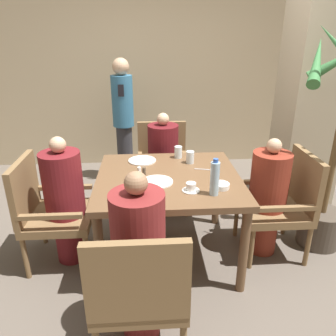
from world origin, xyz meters
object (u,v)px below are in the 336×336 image
Objects in this scene: diner_in_near_chair at (139,258)px; glass_tall_near at (190,157)px; chair_right_side at (284,201)px; teacup_with_saucer at (191,188)px; diner_in_left_chair at (65,200)px; chair_far_side at (163,163)px; plate_main_right at (157,182)px; diner_in_right_chair at (268,196)px; bowl_small at (221,186)px; standing_host at (123,118)px; diner_in_far_chair at (163,162)px; chair_near_corner at (139,288)px; potted_palm at (332,169)px; plate_main_left at (142,161)px; water_bottle at (215,178)px; chair_left_side at (48,208)px; glass_tall_mid at (178,152)px.

diner_in_near_chair is 1.21m from glass_tall_near.
teacup_with_saucer is at bearing -161.96° from chair_right_side.
diner_in_left_chair is 1.03m from diner_in_near_chair.
chair_far_side reaches higher than plate_main_right.
chair_right_side is at bearing -0.00° from diner_in_right_chair.
diner_in_left_chair is 8.61× the size of bowl_small.
standing_host reaches higher than diner_in_right_chair.
diner_in_far_chair is 4.39× the size of plate_main_right.
potted_palm is (1.65, 1.03, 0.26)m from chair_near_corner.
chair_far_side is 0.87× the size of diner_in_right_chair.
plate_main_left is at bearing 134.91° from bowl_small.
teacup_with_saucer is 0.56m from glass_tall_near.
chair_right_side is 0.94m from teacup_with_saucer.
potted_palm is at bearing 9.53° from chair_right_side.
chair_right_side is 3.70× the size of plate_main_left.
bowl_small is at bearing 54.37° from water_bottle.
diner_in_far_chair is 0.96m from plate_main_right.
water_bottle is at bearing 41.33° from diner_in_near_chair.
potted_palm is at bearing 16.77° from bowl_small.
bowl_small is (0.48, -0.13, 0.01)m from plate_main_right.
standing_host reaches higher than plate_main_right.
plate_main_right is 1.91× the size of teacup_with_saucer.
chair_right_side is at bearing -16.22° from plate_main_left.
water_bottle is at bearing -14.78° from chair_left_side.
chair_near_corner reaches higher than glass_tall_near.
chair_right_side is 1.13m from plate_main_right.
diner_in_far_chair is at bearing 136.18° from diner_in_right_chair.
diner_in_far_chair is 1.03× the size of diner_in_right_chair.
bowl_small is at bearing -9.99° from chair_left_side.
diner_in_far_chair is at bearing 109.64° from bowl_small.
bowl_small is at bearing -68.76° from glass_tall_mid.
plate_main_left is (0.02, 1.32, 0.27)m from chair_near_corner.
diner_in_left_chair is 1.13m from glass_tall_near.
potted_palm is at bearing 1.77° from diner_in_left_chair.
water_bottle is (0.77, -2.03, 0.05)m from standing_host.
diner_in_far_chair is at bearing 104.74° from water_bottle.
chair_near_corner is 0.47× the size of potted_palm.
chair_far_side is 1.80m from diner_in_near_chair.
diner_in_far_chair is at bearing 39.31° from chair_left_side.
diner_in_right_chair is at bearing 37.00° from diner_in_near_chair.
plate_main_left is at bearing 170.26° from glass_tall_near.
teacup_with_saucer is 0.23m from bowl_small.
potted_palm is at bearing 28.30° from diner_in_near_chair.
plate_main_left is at bearing 89.25° from chair_near_corner.
diner_in_far_chair is 1.18× the size of chair_near_corner.
chair_far_side is 0.78m from glass_tall_near.
chair_far_side is 1.29m from diner_in_right_chair.
plate_main_left is (0.78, 0.35, 0.27)m from chair_left_side.
diner_in_far_chair reaches higher than glass_tall_mid.
chair_far_side reaches higher than glass_tall_mid.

